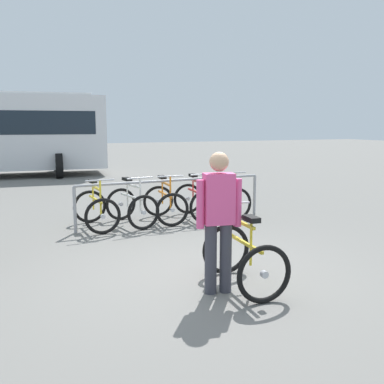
{
  "coord_description": "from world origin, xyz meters",
  "views": [
    {
      "loc": [
        -2.28,
        -5.02,
        1.94
      ],
      "look_at": [
        0.15,
        0.54,
        1.0
      ],
      "focal_mm": 40.85,
      "sensor_mm": 36.0,
      "label": 1
    }
  ],
  "objects_px": {
    "featured_bicycle": "(239,245)",
    "person_with_featured_bike": "(219,216)",
    "racked_bike_orange": "(165,203)",
    "racked_bike_red": "(196,201)",
    "racked_bike_white": "(132,206)",
    "racked_bike_yellow": "(96,209)",
    "racked_bike_lime": "(225,198)"
  },
  "relations": [
    {
      "from": "featured_bicycle",
      "to": "person_with_featured_bike",
      "type": "xyz_separation_m",
      "value": [
        -0.36,
        -0.15,
        0.42
      ]
    },
    {
      "from": "racked_bike_orange",
      "to": "featured_bicycle",
      "type": "relative_size",
      "value": 0.94
    },
    {
      "from": "racked_bike_red",
      "to": "featured_bicycle",
      "type": "height_order",
      "value": "featured_bicycle"
    },
    {
      "from": "racked_bike_white",
      "to": "featured_bicycle",
      "type": "height_order",
      "value": "featured_bicycle"
    },
    {
      "from": "person_with_featured_bike",
      "to": "racked_bike_red",
      "type": "bearing_deg",
      "value": 69.45
    },
    {
      "from": "racked_bike_yellow",
      "to": "person_with_featured_bike",
      "type": "bearing_deg",
      "value": -79.98
    },
    {
      "from": "racked_bike_red",
      "to": "racked_bike_lime",
      "type": "bearing_deg",
      "value": 2.27
    },
    {
      "from": "racked_bike_red",
      "to": "featured_bicycle",
      "type": "distance_m",
      "value": 3.83
    },
    {
      "from": "racked_bike_red",
      "to": "person_with_featured_bike",
      "type": "xyz_separation_m",
      "value": [
        -1.44,
        -3.83,
        0.54
      ]
    },
    {
      "from": "racked_bike_orange",
      "to": "featured_bicycle",
      "type": "bearing_deg",
      "value": -95.86
    },
    {
      "from": "racked_bike_yellow",
      "to": "racked_bike_white",
      "type": "bearing_deg",
      "value": 2.27
    },
    {
      "from": "racked_bike_orange",
      "to": "featured_bicycle",
      "type": "distance_m",
      "value": 3.67
    },
    {
      "from": "racked_bike_yellow",
      "to": "racked_bike_orange",
      "type": "xyz_separation_m",
      "value": [
        1.4,
        0.06,
        -0.0
      ]
    },
    {
      "from": "racked_bike_yellow",
      "to": "person_with_featured_bike",
      "type": "xyz_separation_m",
      "value": [
        0.66,
        -3.75,
        0.54
      ]
    },
    {
      "from": "racked_bike_orange",
      "to": "racked_bike_red",
      "type": "xyz_separation_m",
      "value": [
        0.7,
        0.03,
        0.0
      ]
    },
    {
      "from": "racked_bike_orange",
      "to": "racked_bike_lime",
      "type": "distance_m",
      "value": 1.4
    },
    {
      "from": "racked_bike_white",
      "to": "racked_bike_lime",
      "type": "relative_size",
      "value": 1.05
    },
    {
      "from": "racked_bike_red",
      "to": "person_with_featured_bike",
      "type": "relative_size",
      "value": 0.7
    },
    {
      "from": "racked_bike_white",
      "to": "person_with_featured_bike",
      "type": "bearing_deg",
      "value": -90.57
    },
    {
      "from": "racked_bike_orange",
      "to": "racked_bike_lime",
      "type": "bearing_deg",
      "value": 2.27
    },
    {
      "from": "racked_bike_yellow",
      "to": "racked_bike_orange",
      "type": "height_order",
      "value": "same"
    },
    {
      "from": "racked_bike_white",
      "to": "featured_bicycle",
      "type": "distance_m",
      "value": 3.64
    },
    {
      "from": "racked_bike_white",
      "to": "featured_bicycle",
      "type": "relative_size",
      "value": 0.96
    },
    {
      "from": "racked_bike_white",
      "to": "person_with_featured_bike",
      "type": "height_order",
      "value": "person_with_featured_bike"
    },
    {
      "from": "racked_bike_red",
      "to": "racked_bike_yellow",
      "type": "bearing_deg",
      "value": -177.73
    },
    {
      "from": "racked_bike_red",
      "to": "person_with_featured_bike",
      "type": "bearing_deg",
      "value": -110.55
    },
    {
      "from": "racked_bike_yellow",
      "to": "racked_bike_lime",
      "type": "bearing_deg",
      "value": 2.27
    },
    {
      "from": "racked_bike_red",
      "to": "racked_bike_orange",
      "type": "bearing_deg",
      "value": -177.73
    },
    {
      "from": "racked_bike_lime",
      "to": "racked_bike_white",
      "type": "bearing_deg",
      "value": -177.73
    },
    {
      "from": "racked_bike_lime",
      "to": "person_with_featured_bike",
      "type": "xyz_separation_m",
      "value": [
        -2.14,
        -3.86,
        0.54
      ]
    },
    {
      "from": "racked_bike_yellow",
      "to": "racked_bike_lime",
      "type": "distance_m",
      "value": 2.8
    },
    {
      "from": "featured_bicycle",
      "to": "racked_bike_orange",
      "type": "bearing_deg",
      "value": 84.14
    }
  ]
}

